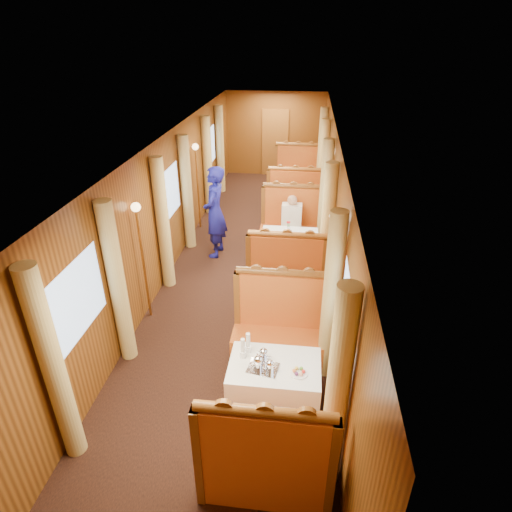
% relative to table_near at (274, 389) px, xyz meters
% --- Properties ---
extents(floor, '(3.00, 12.00, 0.01)m').
position_rel_table_near_xyz_m(floor, '(-0.75, 3.50, -0.38)').
color(floor, black).
rests_on(floor, ground).
extents(ceiling, '(3.00, 12.00, 0.01)m').
position_rel_table_near_xyz_m(ceiling, '(-0.75, 3.50, 2.12)').
color(ceiling, silver).
rests_on(ceiling, wall_left).
extents(wall_far, '(3.00, 0.01, 2.50)m').
position_rel_table_near_xyz_m(wall_far, '(-0.75, 9.50, 0.88)').
color(wall_far, brown).
rests_on(wall_far, floor).
extents(wall_left, '(0.01, 12.00, 2.50)m').
position_rel_table_near_xyz_m(wall_left, '(-2.25, 3.50, 0.88)').
color(wall_left, brown).
rests_on(wall_left, floor).
extents(wall_right, '(0.01, 12.00, 2.50)m').
position_rel_table_near_xyz_m(wall_right, '(0.75, 3.50, 0.88)').
color(wall_right, brown).
rests_on(wall_right, floor).
extents(doorway_far, '(0.80, 0.04, 2.00)m').
position_rel_table_near_xyz_m(doorway_far, '(-0.75, 9.47, 0.62)').
color(doorway_far, brown).
rests_on(doorway_far, floor).
extents(table_near, '(1.05, 0.72, 0.75)m').
position_rel_table_near_xyz_m(table_near, '(0.00, 0.00, 0.00)').
color(table_near, white).
rests_on(table_near, floor).
extents(banquette_near_fwd, '(1.30, 0.55, 1.34)m').
position_rel_table_near_xyz_m(banquette_near_fwd, '(0.00, -1.01, 0.05)').
color(banquette_near_fwd, '#B23513').
rests_on(banquette_near_fwd, floor).
extents(banquette_near_aft, '(1.30, 0.55, 1.34)m').
position_rel_table_near_xyz_m(banquette_near_aft, '(0.00, 1.01, 0.05)').
color(banquette_near_aft, '#B23513').
rests_on(banquette_near_aft, floor).
extents(table_mid, '(1.05, 0.72, 0.75)m').
position_rel_table_near_xyz_m(table_mid, '(0.00, 3.50, 0.00)').
color(table_mid, white).
rests_on(table_mid, floor).
extents(banquette_mid_fwd, '(1.30, 0.55, 1.34)m').
position_rel_table_near_xyz_m(banquette_mid_fwd, '(0.00, 2.49, 0.05)').
color(banquette_mid_fwd, '#B23513').
rests_on(banquette_mid_fwd, floor).
extents(banquette_mid_aft, '(1.30, 0.55, 1.34)m').
position_rel_table_near_xyz_m(banquette_mid_aft, '(0.00, 4.51, 0.05)').
color(banquette_mid_aft, '#B23513').
rests_on(banquette_mid_aft, floor).
extents(table_far, '(1.05, 0.72, 0.75)m').
position_rel_table_near_xyz_m(table_far, '(0.00, 7.00, 0.00)').
color(table_far, white).
rests_on(table_far, floor).
extents(banquette_far_fwd, '(1.30, 0.55, 1.34)m').
position_rel_table_near_xyz_m(banquette_far_fwd, '(0.00, 5.99, 0.05)').
color(banquette_far_fwd, '#B23513').
rests_on(banquette_far_fwd, floor).
extents(banquette_far_aft, '(1.30, 0.55, 1.34)m').
position_rel_table_near_xyz_m(banquette_far_aft, '(0.00, 8.01, 0.05)').
color(banquette_far_aft, '#B23513').
rests_on(banquette_far_aft, floor).
extents(tea_tray, '(0.38, 0.31, 0.01)m').
position_rel_table_near_xyz_m(tea_tray, '(-0.13, -0.08, 0.38)').
color(tea_tray, silver).
rests_on(tea_tray, table_near).
extents(teapot_left, '(0.21, 0.19, 0.15)m').
position_rel_table_near_xyz_m(teapot_left, '(-0.18, -0.10, 0.45)').
color(teapot_left, silver).
rests_on(teapot_left, tea_tray).
extents(teapot_right, '(0.15, 0.12, 0.12)m').
position_rel_table_near_xyz_m(teapot_right, '(-0.05, -0.12, 0.44)').
color(teapot_right, silver).
rests_on(teapot_right, tea_tray).
extents(teapot_back, '(0.20, 0.17, 0.13)m').
position_rel_table_near_xyz_m(teapot_back, '(-0.13, 0.05, 0.44)').
color(teapot_back, silver).
rests_on(teapot_back, tea_tray).
extents(fruit_plate, '(0.20, 0.20, 0.05)m').
position_rel_table_near_xyz_m(fruit_plate, '(0.28, -0.11, 0.39)').
color(fruit_plate, white).
rests_on(fruit_plate, table_near).
extents(cup_inboard, '(0.08, 0.08, 0.26)m').
position_rel_table_near_xyz_m(cup_inboard, '(-0.38, 0.09, 0.48)').
color(cup_inboard, white).
rests_on(cup_inboard, table_near).
extents(cup_outboard, '(0.08, 0.08, 0.26)m').
position_rel_table_near_xyz_m(cup_outboard, '(-0.33, 0.19, 0.48)').
color(cup_outboard, white).
rests_on(cup_outboard, table_near).
extents(rose_vase_mid, '(0.06, 0.06, 0.36)m').
position_rel_table_near_xyz_m(rose_vase_mid, '(-0.03, 3.53, 0.55)').
color(rose_vase_mid, silver).
rests_on(rose_vase_mid, table_mid).
extents(rose_vase_far, '(0.06, 0.06, 0.36)m').
position_rel_table_near_xyz_m(rose_vase_far, '(0.00, 7.02, 0.55)').
color(rose_vase_far, silver).
rests_on(rose_vase_far, table_far).
extents(window_left_near, '(0.01, 1.20, 0.90)m').
position_rel_table_near_xyz_m(window_left_near, '(-2.24, 0.00, 1.07)').
color(window_left_near, '#91ADD3').
rests_on(window_left_near, wall_left).
extents(curtain_left_near_a, '(0.22, 0.22, 2.35)m').
position_rel_table_near_xyz_m(curtain_left_near_a, '(-2.13, -0.78, 0.80)').
color(curtain_left_near_a, tan).
rests_on(curtain_left_near_a, floor).
extents(curtain_left_near_b, '(0.22, 0.22, 2.35)m').
position_rel_table_near_xyz_m(curtain_left_near_b, '(-2.13, 0.78, 0.80)').
color(curtain_left_near_b, tan).
rests_on(curtain_left_near_b, floor).
extents(window_right_near, '(0.01, 1.20, 0.90)m').
position_rel_table_near_xyz_m(window_right_near, '(0.74, 0.00, 1.07)').
color(window_right_near, '#91ADD3').
rests_on(window_right_near, wall_right).
extents(curtain_right_near_a, '(0.22, 0.22, 2.35)m').
position_rel_table_near_xyz_m(curtain_right_near_a, '(0.63, -0.78, 0.80)').
color(curtain_right_near_a, tan).
rests_on(curtain_right_near_a, floor).
extents(curtain_right_near_b, '(0.22, 0.22, 2.35)m').
position_rel_table_near_xyz_m(curtain_right_near_b, '(0.63, 0.78, 0.80)').
color(curtain_right_near_b, tan).
rests_on(curtain_right_near_b, floor).
extents(window_left_mid, '(0.01, 1.20, 0.90)m').
position_rel_table_near_xyz_m(window_left_mid, '(-2.24, 3.50, 1.07)').
color(window_left_mid, '#91ADD3').
rests_on(window_left_mid, wall_left).
extents(curtain_left_mid_a, '(0.22, 0.22, 2.35)m').
position_rel_table_near_xyz_m(curtain_left_mid_a, '(-2.13, 2.72, 0.80)').
color(curtain_left_mid_a, tan).
rests_on(curtain_left_mid_a, floor).
extents(curtain_left_mid_b, '(0.22, 0.22, 2.35)m').
position_rel_table_near_xyz_m(curtain_left_mid_b, '(-2.13, 4.28, 0.80)').
color(curtain_left_mid_b, tan).
rests_on(curtain_left_mid_b, floor).
extents(window_right_mid, '(0.01, 1.20, 0.90)m').
position_rel_table_near_xyz_m(window_right_mid, '(0.74, 3.50, 1.07)').
color(window_right_mid, '#91ADD3').
rests_on(window_right_mid, wall_right).
extents(curtain_right_mid_a, '(0.22, 0.22, 2.35)m').
position_rel_table_near_xyz_m(curtain_right_mid_a, '(0.63, 2.72, 0.80)').
color(curtain_right_mid_a, tan).
rests_on(curtain_right_mid_a, floor).
extents(curtain_right_mid_b, '(0.22, 0.22, 2.35)m').
position_rel_table_near_xyz_m(curtain_right_mid_b, '(0.63, 4.28, 0.80)').
color(curtain_right_mid_b, tan).
rests_on(curtain_right_mid_b, floor).
extents(window_left_far, '(0.01, 1.20, 0.90)m').
position_rel_table_near_xyz_m(window_left_far, '(-2.24, 7.00, 1.07)').
color(window_left_far, '#91ADD3').
rests_on(window_left_far, wall_left).
extents(curtain_left_far_a, '(0.22, 0.22, 2.35)m').
position_rel_table_near_xyz_m(curtain_left_far_a, '(-2.13, 6.22, 0.80)').
color(curtain_left_far_a, tan).
rests_on(curtain_left_far_a, floor).
extents(curtain_left_far_b, '(0.22, 0.22, 2.35)m').
position_rel_table_near_xyz_m(curtain_left_far_b, '(-2.13, 7.78, 0.80)').
color(curtain_left_far_b, tan).
rests_on(curtain_left_far_b, floor).
extents(window_right_far, '(0.01, 1.20, 0.90)m').
position_rel_table_near_xyz_m(window_right_far, '(0.74, 7.00, 1.07)').
color(window_right_far, '#91ADD3').
rests_on(window_right_far, wall_right).
extents(curtain_right_far_a, '(0.22, 0.22, 2.35)m').
position_rel_table_near_xyz_m(curtain_right_far_a, '(0.63, 6.22, 0.80)').
color(curtain_right_far_a, tan).
rests_on(curtain_right_far_a, floor).
extents(curtain_right_far_b, '(0.22, 0.22, 2.35)m').
position_rel_table_near_xyz_m(curtain_right_far_b, '(0.63, 7.78, 0.80)').
color(curtain_right_far_b, tan).
rests_on(curtain_right_far_b, floor).
extents(sconce_left_fore, '(0.14, 0.14, 1.95)m').
position_rel_table_near_xyz_m(sconce_left_fore, '(-2.15, 1.75, 1.01)').
color(sconce_left_fore, '#BF8C3F').
rests_on(sconce_left_fore, floor).
extents(sconce_right_fore, '(0.14, 0.14, 1.95)m').
position_rel_table_near_xyz_m(sconce_right_fore, '(0.65, 1.75, 1.01)').
color(sconce_right_fore, '#BF8C3F').
rests_on(sconce_right_fore, floor).
extents(sconce_left_aft, '(0.14, 0.14, 1.95)m').
position_rel_table_near_xyz_m(sconce_left_aft, '(-2.15, 5.25, 1.01)').
color(sconce_left_aft, '#BF8C3F').
rests_on(sconce_left_aft, floor).
extents(sconce_right_aft, '(0.14, 0.14, 1.95)m').
position_rel_table_near_xyz_m(sconce_right_aft, '(0.65, 5.25, 1.01)').
color(sconce_right_aft, '#BF8C3F').
rests_on(sconce_right_aft, floor).
extents(steward, '(0.47, 0.69, 1.84)m').
position_rel_table_near_xyz_m(steward, '(-1.50, 3.97, 0.55)').
color(steward, navy).
rests_on(steward, floor).
extents(passenger, '(0.40, 0.44, 0.76)m').
position_rel_table_near_xyz_m(passenger, '(-0.00, 4.29, 0.37)').
color(passenger, beige).
rests_on(passenger, banquette_mid_aft).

